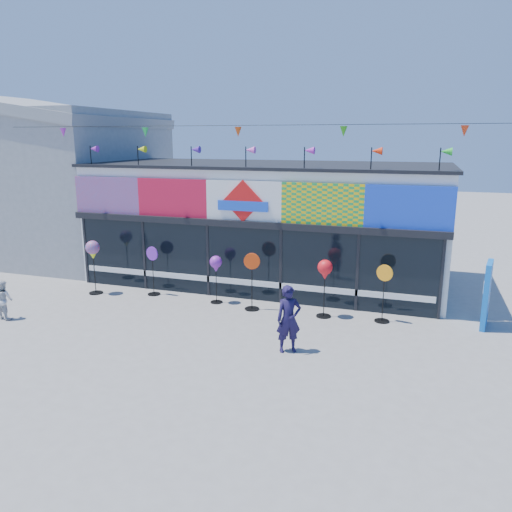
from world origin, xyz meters
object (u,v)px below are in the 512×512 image
at_px(spinner_2, 216,265).
at_px(spinner_4, 325,271).
at_px(spinner_1, 153,269).
at_px(adult_man, 289,319).
at_px(spinner_5, 384,292).
at_px(blue_sign, 487,295).
at_px(child, 3,300).
at_px(spinner_3, 252,280).
at_px(spinner_0, 93,251).

height_order(spinner_2, spinner_4, spinner_4).
bearing_deg(spinner_1, adult_man, -29.00).
relative_size(spinner_2, spinner_5, 0.91).
bearing_deg(spinner_1, spinner_4, -3.16).
relative_size(blue_sign, spinner_2, 1.21).
relative_size(blue_sign, spinner_5, 1.11).
bearing_deg(child, spinner_2, -139.25).
distance_m(blue_sign, spinner_1, 9.85).
relative_size(spinner_1, adult_man, 0.98).
distance_m(spinner_3, spinner_5, 3.75).
bearing_deg(spinner_2, adult_man, -42.91).
relative_size(spinner_5, child, 1.46).
height_order(spinner_0, adult_man, spinner_0).
xyz_separation_m(spinner_0, spinner_1, (1.87, 0.48, -0.56)).
distance_m(spinner_5, adult_man, 3.36).
height_order(spinner_1, spinner_3, spinner_3).
relative_size(blue_sign, spinner_0, 1.02).
distance_m(spinner_2, child, 6.04).
bearing_deg(adult_man, spinner_1, 122.10).
xyz_separation_m(spinner_1, adult_man, (5.25, -2.91, -0.03)).
relative_size(spinner_4, child, 1.49).
bearing_deg(spinner_4, blue_sign, 7.79).
distance_m(spinner_1, spinner_2, 2.27).
distance_m(spinner_4, child, 9.01).
bearing_deg(adult_man, spinner_0, 132.23).
relative_size(spinner_0, child, 1.58).
relative_size(spinner_3, adult_man, 1.06).
bearing_deg(spinner_3, spinner_2, 168.39).
xyz_separation_m(spinner_1, spinner_4, (5.61, -0.31, 0.49)).
distance_m(spinner_2, adult_man, 4.13).
bearing_deg(blue_sign, child, -154.39).
distance_m(spinner_2, spinner_3, 1.30).
distance_m(spinner_1, spinner_4, 5.64).
height_order(spinner_3, adult_man, spinner_3).
bearing_deg(spinner_1, blue_sign, 1.57).
bearing_deg(blue_sign, spinner_4, -162.12).
height_order(spinner_1, child, spinner_1).
distance_m(spinner_0, adult_man, 7.56).
distance_m(spinner_0, spinner_2, 4.14).
xyz_separation_m(spinner_0, child, (-1.00, -2.79, -0.85)).
xyz_separation_m(spinner_1, spinner_2, (2.24, -0.11, 0.34)).
bearing_deg(child, spinner_5, -154.01).
bearing_deg(spinner_5, spinner_1, 178.47).
bearing_deg(blue_sign, spinner_0, -166.27).
height_order(spinner_3, child, spinner_3).
height_order(spinner_1, spinner_4, spinner_4).
relative_size(spinner_4, adult_man, 1.03).
distance_m(spinner_3, spinner_4, 2.17).
relative_size(spinner_2, spinner_3, 0.87).
distance_m(spinner_0, spinner_5, 9.12).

